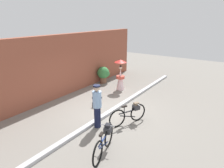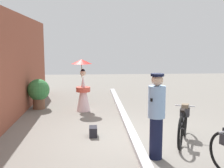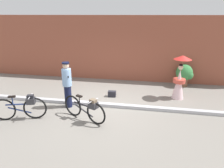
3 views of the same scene
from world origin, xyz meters
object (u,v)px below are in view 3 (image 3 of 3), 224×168
Objects in this scene: bicycle_far_side at (86,108)px; person_with_parasol at (180,78)px; person_officer at (67,84)px; potted_plant_by_door at (185,74)px; bicycle_near_officer at (22,107)px; backpack_on_pavement at (112,94)px.

person_with_parasol is (3.23, 2.48, 0.42)m from bicycle_far_side.
bicycle_far_side is 4.09m from person_with_parasol.
person_officer is (-0.96, 0.88, 0.49)m from bicycle_far_side.
potted_plant_by_door is (3.69, 4.06, 0.18)m from bicycle_far_side.
person_with_parasol is (5.32, 2.78, 0.41)m from bicycle_near_officer.
backpack_on_pavement is at bearing 40.92° from person_officer.
potted_plant_by_door is 3.29× the size of backpack_on_pavement.
backpack_on_pavement is (-2.74, -0.34, -0.73)m from person_with_parasol.
backpack_on_pavement is at bearing 43.35° from bicycle_near_officer.
bicycle_near_officer is at bearing -171.75° from bicycle_far_side.
bicycle_far_side is 1.50× the size of potted_plant_by_door.
potted_plant_by_door is at bearing 73.61° from person_with_parasol.
bicycle_near_officer reaches higher than backpack_on_pavement.
person_officer reaches higher than bicycle_far_side.
potted_plant_by_door reaches higher than bicycle_far_side.
potted_plant_by_door is (4.65, 3.18, -0.31)m from person_officer.
potted_plant_by_door is (0.47, 1.59, -0.24)m from person_with_parasol.
bicycle_near_officer is at bearing -142.96° from potted_plant_by_door.
person_with_parasol reaches higher than potted_plant_by_door.
bicycle_far_side is 1.39m from person_officer.
person_with_parasol is at bearing 7.17° from backpack_on_pavement.
backpack_on_pavement is (0.49, 2.14, -0.31)m from bicycle_far_side.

